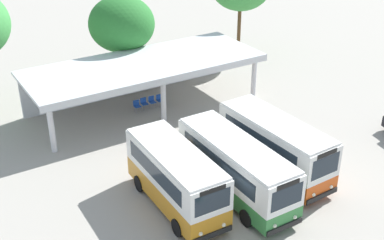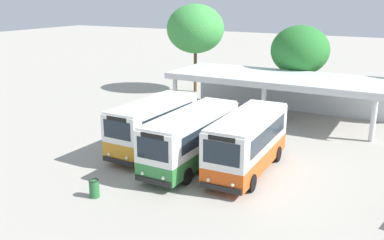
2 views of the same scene
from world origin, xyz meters
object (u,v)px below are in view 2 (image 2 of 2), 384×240
object	(u,v)px
waiting_chair_end_by_column	(262,111)
litter_bin_apron	(94,188)
city_bus_middle_cream	(248,141)
waiting_chair_middle_seat	(276,112)
waiting_chair_second_from_end	(269,111)
waiting_chair_fourth_seat	(284,113)
city_bus_nearest_orange	(153,124)
city_bus_second_in_row	(192,136)

from	to	relation	value
waiting_chair_end_by_column	litter_bin_apron	bearing A→B (deg)	-96.97
city_bus_middle_cream	waiting_chair_middle_seat	distance (m)	11.32
waiting_chair_second_from_end	waiting_chair_fourth_seat	size ratio (longest dim) A/B	1.00
city_bus_nearest_orange	waiting_chair_fourth_seat	world-z (taller)	city_bus_nearest_orange
city_bus_second_in_row	litter_bin_apron	xyz separation A→B (m)	(-2.13, -5.87, -1.27)
waiting_chair_second_from_end	waiting_chair_fourth_seat	distance (m)	1.22
city_bus_nearest_orange	waiting_chair_end_by_column	size ratio (longest dim) A/B	8.14
city_bus_middle_cream	waiting_chair_second_from_end	xyz separation A→B (m)	(-2.51, 11.14, -1.27)
city_bus_middle_cream	waiting_chair_end_by_column	distance (m)	11.54
city_bus_nearest_orange	city_bus_second_in_row	bearing A→B (deg)	-14.11
waiting_chair_fourth_seat	city_bus_second_in_row	bearing A→B (deg)	-98.93
city_bus_nearest_orange	waiting_chair_fourth_seat	size ratio (longest dim) A/B	8.14
waiting_chair_end_by_column	city_bus_second_in_row	bearing A→B (deg)	-90.02
city_bus_second_in_row	waiting_chair_fourth_seat	size ratio (longest dim) A/B	9.32
city_bus_second_in_row	waiting_chair_end_by_column	bearing A→B (deg)	89.98
waiting_chair_fourth_seat	litter_bin_apron	xyz separation A→B (m)	(-3.97, -17.52, -0.07)
waiting_chair_second_from_end	waiting_chair_fourth_seat	bearing A→B (deg)	-4.20
city_bus_nearest_orange	waiting_chair_fourth_seat	xyz separation A→B (m)	(4.96, 10.87, -1.25)
city_bus_nearest_orange	waiting_chair_second_from_end	size ratio (longest dim) A/B	8.14
city_bus_second_in_row	waiting_chair_end_by_column	world-z (taller)	city_bus_second_in_row
city_bus_second_in_row	waiting_chair_second_from_end	xyz separation A→B (m)	(0.61, 11.75, -1.20)
city_bus_nearest_orange	waiting_chair_second_from_end	distance (m)	11.65
city_bus_nearest_orange	litter_bin_apron	world-z (taller)	city_bus_nearest_orange
city_bus_nearest_orange	waiting_chair_fourth_seat	bearing A→B (deg)	65.48
city_bus_middle_cream	waiting_chair_fourth_seat	xyz separation A→B (m)	(-1.30, 11.05, -1.27)
city_bus_nearest_orange	waiting_chair_second_from_end	xyz separation A→B (m)	(3.74, 10.96, -1.25)
city_bus_nearest_orange	waiting_chair_middle_seat	size ratio (longest dim) A/B	8.14
waiting_chair_end_by_column	waiting_chair_fourth_seat	size ratio (longest dim) A/B	1.00
waiting_chair_second_from_end	waiting_chair_middle_seat	bearing A→B (deg)	-5.08
litter_bin_apron	waiting_chair_end_by_column	bearing A→B (deg)	83.03
city_bus_nearest_orange	litter_bin_apron	xyz separation A→B (m)	(0.99, -6.65, -1.31)
city_bus_nearest_orange	city_bus_second_in_row	xyz separation A→B (m)	(3.13, -0.79, -0.04)
city_bus_second_in_row	city_bus_middle_cream	xyz separation A→B (m)	(3.13, 0.61, 0.06)
waiting_chair_middle_seat	waiting_chair_end_by_column	bearing A→B (deg)	-177.73
city_bus_second_in_row	city_bus_middle_cream	distance (m)	3.19
litter_bin_apron	waiting_chair_second_from_end	bearing A→B (deg)	81.13
city_bus_second_in_row	waiting_chair_second_from_end	size ratio (longest dim) A/B	9.32
city_bus_nearest_orange	waiting_chair_fourth_seat	distance (m)	12.02
city_bus_second_in_row	waiting_chair_middle_seat	distance (m)	11.82
waiting_chair_middle_seat	city_bus_second_in_row	bearing A→B (deg)	-95.97
city_bus_nearest_orange	waiting_chair_middle_seat	distance (m)	11.81
city_bus_middle_cream	waiting_chair_second_from_end	size ratio (longest dim) A/B	8.75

